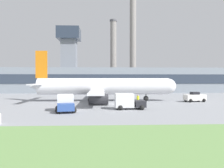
% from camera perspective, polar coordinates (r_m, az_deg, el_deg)
% --- Properties ---
extents(ground_plane, '(400.00, 400.00, 0.00)m').
position_cam_1_polar(ground_plane, '(38.56, -0.32, -5.26)').
color(ground_plane, gray).
extents(terminal_building, '(89.72, 15.46, 22.05)m').
position_cam_1_polar(terminal_building, '(76.09, -2.05, 1.37)').
color(terminal_building, gray).
rests_on(terminal_building, ground_plane).
extents(smokestack_left, '(3.49, 3.49, 33.60)m').
position_cam_1_polar(smokestack_left, '(108.08, 0.35, 7.90)').
color(smokestack_left, gray).
rests_on(smokestack_left, ground_plane).
extents(smokestack_right, '(3.52, 3.52, 44.28)m').
position_cam_1_polar(smokestack_right, '(106.81, 5.48, 10.87)').
color(smokestack_right, gray).
rests_on(smokestack_right, ground_plane).
extents(airplane, '(29.33, 25.21, 9.98)m').
position_cam_1_polar(airplane, '(43.58, -2.71, -0.79)').
color(airplane, silver).
rests_on(airplane, ground_plane).
extents(pushback_tug, '(4.23, 2.84, 1.91)m').
position_cam_1_polar(pushback_tug, '(45.37, 20.79, -3.27)').
color(pushback_tug, white).
rests_on(pushback_tug, ground_plane).
extents(baggage_truck, '(3.26, 4.52, 2.27)m').
position_cam_1_polar(baggage_truck, '(30.39, -12.07, -4.94)').
color(baggage_truck, '#2D4C93').
rests_on(baggage_truck, ground_plane).
extents(fuel_truck, '(4.45, 2.68, 2.30)m').
position_cam_1_polar(fuel_truck, '(31.94, 4.17, -4.60)').
color(fuel_truck, '#232328').
rests_on(fuel_truck, ground_plane).
extents(ground_crew_person, '(0.49, 0.49, 1.84)m').
position_cam_1_polar(ground_crew_person, '(36.19, 6.77, -4.20)').
color(ground_crew_person, '#23283D').
rests_on(ground_crew_person, ground_plane).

